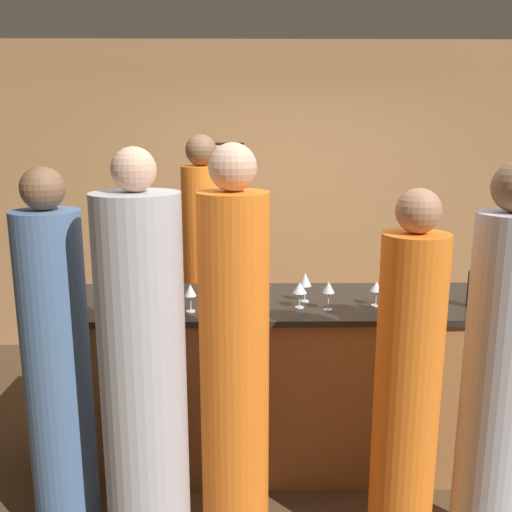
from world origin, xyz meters
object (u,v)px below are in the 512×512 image
at_px(guest_2, 58,376).
at_px(wine_bottle_1, 474,288).
at_px(wine_bottle_0, 250,279).
at_px(guest_0, 407,394).
at_px(bartender, 204,280).
at_px(guest_1, 234,371).
at_px(guest_3, 144,384).
at_px(guest_4, 498,383).

xyz_separation_m(guest_2, wine_bottle_1, (2.21, 0.56, 0.27)).
bearing_deg(wine_bottle_0, guest_0, -51.93).
height_order(bartender, wine_bottle_1, bartender).
xyz_separation_m(bartender, guest_1, (0.26, -1.56, -0.02)).
relative_size(guest_3, wine_bottle_1, 6.75).
xyz_separation_m(bartender, wine_bottle_0, (0.34, -0.70, 0.20)).
xyz_separation_m(guest_0, guest_4, (0.42, 0.00, 0.05)).
bearing_deg(guest_4, guest_3, -179.00).
bearing_deg(guest_4, guest_1, 176.90).
relative_size(guest_3, wine_bottle_0, 6.58).
bearing_deg(guest_1, guest_0, -4.79).
xyz_separation_m(bartender, guest_4, (1.48, -1.63, -0.06)).
xyz_separation_m(guest_0, guest_1, (-0.80, 0.07, 0.09)).
bearing_deg(wine_bottle_1, guest_0, -128.55).
height_order(guest_0, guest_4, guest_4).
bearing_deg(guest_2, guest_0, -4.76).
xyz_separation_m(guest_3, guest_4, (1.63, 0.03, -0.02)).
bearing_deg(bartender, guest_2, 68.43).
height_order(guest_1, guest_4, guest_1).
bearing_deg(guest_4, wine_bottle_1, 79.04).
bearing_deg(guest_1, bartender, 99.57).
distance_m(bartender, wine_bottle_0, 0.80).
distance_m(guest_3, guest_4, 1.63).
bearing_deg(guest_4, bartender, 132.36).
bearing_deg(bartender, guest_0, 123.15).
relative_size(guest_2, guest_4, 0.98).
height_order(guest_0, guest_1, guest_1).
relative_size(guest_2, wine_bottle_1, 6.44).
height_order(wine_bottle_0, wine_bottle_1, wine_bottle_0).
xyz_separation_m(guest_4, wine_bottle_0, (-1.15, 0.93, 0.25)).
height_order(guest_1, guest_2, guest_1).
bearing_deg(guest_3, guest_2, 159.58).
bearing_deg(wine_bottle_0, bartender, 115.69).
distance_m(guest_1, guest_3, 0.42).
distance_m(guest_1, guest_2, 0.86).
height_order(guest_3, guest_4, guest_3).
relative_size(bartender, guest_0, 1.11).
distance_m(wine_bottle_0, wine_bottle_1, 1.30).
xyz_separation_m(wine_bottle_0, wine_bottle_1, (1.28, -0.23, 0.00)).
distance_m(bartender, guest_2, 1.61).
height_order(guest_1, guest_3, guest_1).
bearing_deg(bartender, guest_3, 84.97).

